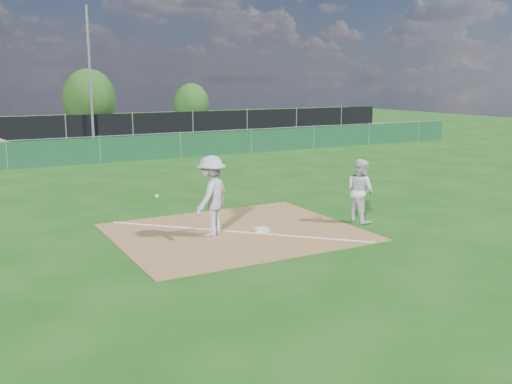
{
  "coord_description": "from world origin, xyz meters",
  "views": [
    {
      "loc": [
        -6.34,
        -11.59,
        3.84
      ],
      "look_at": [
        0.59,
        1.0,
        1.0
      ],
      "focal_mm": 40.0,
      "sensor_mm": 36.0,
      "label": 1
    }
  ],
  "objects_px": {
    "light_pole": "(90,77)",
    "first_base": "(261,230)",
    "play_at_first": "(211,196)",
    "car_right": "(111,125)",
    "runner": "(360,190)",
    "tree_right": "(191,104)",
    "car_mid": "(21,130)",
    "tree_mid": "(89,99)"
  },
  "relations": [
    {
      "from": "runner",
      "to": "tree_right",
      "type": "height_order",
      "value": "tree_right"
    },
    {
      "from": "play_at_first",
      "to": "car_mid",
      "type": "xyz_separation_m",
      "value": [
        -1.33,
        25.89,
        -0.27
      ]
    },
    {
      "from": "first_base",
      "to": "tree_right",
      "type": "xyz_separation_m",
      "value": [
        11.84,
        33.2,
        1.77
      ]
    },
    {
      "from": "light_pole",
      "to": "car_mid",
      "type": "xyz_separation_m",
      "value": [
        -3.49,
        4.21,
        -3.25
      ]
    },
    {
      "from": "first_base",
      "to": "play_at_first",
      "type": "height_order",
      "value": "play_at_first"
    },
    {
      "from": "car_mid",
      "to": "car_right",
      "type": "height_order",
      "value": "car_mid"
    },
    {
      "from": "first_base",
      "to": "tree_mid",
      "type": "xyz_separation_m",
      "value": [
        3.1,
        32.33,
        2.35
      ]
    },
    {
      "from": "light_pole",
      "to": "first_base",
      "type": "bearing_deg",
      "value": -92.32
    },
    {
      "from": "first_base",
      "to": "tree_mid",
      "type": "height_order",
      "value": "tree_mid"
    },
    {
      "from": "play_at_first",
      "to": "car_right",
      "type": "bearing_deg",
      "value": 80.27
    },
    {
      "from": "first_base",
      "to": "car_mid",
      "type": "relative_size",
      "value": 0.08
    },
    {
      "from": "tree_mid",
      "to": "tree_right",
      "type": "height_order",
      "value": "tree_mid"
    },
    {
      "from": "light_pole",
      "to": "tree_right",
      "type": "xyz_separation_m",
      "value": [
        10.95,
        11.26,
        -2.18
      ]
    },
    {
      "from": "light_pole",
      "to": "car_right",
      "type": "xyz_separation_m",
      "value": [
        2.46,
        5.23,
        -3.28
      ]
    },
    {
      "from": "light_pole",
      "to": "play_at_first",
      "type": "relative_size",
      "value": 3.47
    },
    {
      "from": "car_mid",
      "to": "tree_right",
      "type": "xyz_separation_m",
      "value": [
        14.44,
        7.05,
        1.07
      ]
    },
    {
      "from": "light_pole",
      "to": "first_base",
      "type": "xyz_separation_m",
      "value": [
        -0.89,
        -21.94,
        -3.94
      ]
    },
    {
      "from": "light_pole",
      "to": "car_right",
      "type": "height_order",
      "value": "light_pole"
    },
    {
      "from": "play_at_first",
      "to": "car_mid",
      "type": "relative_size",
      "value": 0.51
    },
    {
      "from": "runner",
      "to": "car_mid",
      "type": "relative_size",
      "value": 0.39
    },
    {
      "from": "play_at_first",
      "to": "car_right",
      "type": "height_order",
      "value": "play_at_first"
    },
    {
      "from": "first_base",
      "to": "car_right",
      "type": "relative_size",
      "value": 0.07
    },
    {
      "from": "play_at_first",
      "to": "runner",
      "type": "height_order",
      "value": "play_at_first"
    },
    {
      "from": "car_right",
      "to": "light_pole",
      "type": "bearing_deg",
      "value": 142.74
    },
    {
      "from": "first_base",
      "to": "runner",
      "type": "relative_size",
      "value": 0.2
    },
    {
      "from": "car_mid",
      "to": "tree_mid",
      "type": "height_order",
      "value": "tree_mid"
    },
    {
      "from": "tree_right",
      "to": "tree_mid",
      "type": "bearing_deg",
      "value": -174.34
    },
    {
      "from": "light_pole",
      "to": "car_right",
      "type": "distance_m",
      "value": 6.64
    },
    {
      "from": "play_at_first",
      "to": "runner",
      "type": "distance_m",
      "value": 4.2
    },
    {
      "from": "runner",
      "to": "tree_mid",
      "type": "bearing_deg",
      "value": -6.56
    },
    {
      "from": "car_mid",
      "to": "tree_right",
      "type": "relative_size",
      "value": 1.27
    },
    {
      "from": "tree_right",
      "to": "play_at_first",
      "type": "bearing_deg",
      "value": -111.7
    },
    {
      "from": "first_base",
      "to": "play_at_first",
      "type": "distance_m",
      "value": 1.61
    },
    {
      "from": "car_mid",
      "to": "car_right",
      "type": "relative_size",
      "value": 0.93
    },
    {
      "from": "car_right",
      "to": "tree_right",
      "type": "relative_size",
      "value": 1.37
    },
    {
      "from": "car_right",
      "to": "car_mid",
      "type": "bearing_deg",
      "value": 87.64
    },
    {
      "from": "light_pole",
      "to": "first_base",
      "type": "height_order",
      "value": "light_pole"
    },
    {
      "from": "runner",
      "to": "car_mid",
      "type": "bearing_deg",
      "value": 5.5
    },
    {
      "from": "play_at_first",
      "to": "car_mid",
      "type": "distance_m",
      "value": 25.92
    },
    {
      "from": "car_mid",
      "to": "tree_mid",
      "type": "bearing_deg",
      "value": -32.75
    },
    {
      "from": "runner",
      "to": "car_right",
      "type": "distance_m",
      "value": 27.54
    },
    {
      "from": "light_pole",
      "to": "tree_right",
      "type": "bearing_deg",
      "value": 45.79
    }
  ]
}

